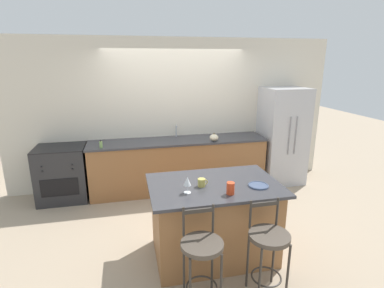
% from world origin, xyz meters
% --- Properties ---
extents(ground_plane, '(18.00, 18.00, 0.00)m').
position_xyz_m(ground_plane, '(0.00, 0.00, 0.00)').
color(ground_plane, tan).
extents(wall_back, '(6.00, 0.07, 2.70)m').
position_xyz_m(wall_back, '(0.00, 0.72, 1.35)').
color(wall_back, beige).
rests_on(wall_back, ground_plane).
extents(back_counter, '(3.15, 0.71, 0.94)m').
position_xyz_m(back_counter, '(0.00, 0.39, 0.47)').
color(back_counter, '#936038').
rests_on(back_counter, ground_plane).
extents(sink_faucet, '(0.02, 0.13, 0.22)m').
position_xyz_m(sink_faucet, '(0.00, 0.59, 1.08)').
color(sink_faucet, '#ADAFB5').
rests_on(sink_faucet, back_counter).
extents(kitchen_island, '(1.51, 1.00, 0.93)m').
position_xyz_m(kitchen_island, '(0.06, -1.64, 0.47)').
color(kitchen_island, '#936038').
rests_on(kitchen_island, ground_plane).
extents(refrigerator, '(0.78, 0.75, 1.82)m').
position_xyz_m(refrigerator, '(2.01, 0.34, 0.91)').
color(refrigerator, '#BCBCC1').
rests_on(refrigerator, ground_plane).
extents(oven_range, '(0.79, 0.67, 0.93)m').
position_xyz_m(oven_range, '(-1.99, 0.38, 0.47)').
color(oven_range, '#28282B').
rests_on(oven_range, ground_plane).
extents(bar_stool_near, '(0.40, 0.40, 1.00)m').
position_xyz_m(bar_stool_near, '(-0.27, -2.38, 0.56)').
color(bar_stool_near, '#332D28').
rests_on(bar_stool_near, ground_plane).
extents(bar_stool_far, '(0.40, 0.40, 1.00)m').
position_xyz_m(bar_stool_far, '(0.39, -2.38, 0.56)').
color(bar_stool_far, '#332D28').
rests_on(bar_stool_far, ground_plane).
extents(dinner_plate, '(0.23, 0.23, 0.02)m').
position_xyz_m(dinner_plate, '(0.53, -1.81, 0.94)').
color(dinner_plate, '#425170').
rests_on(dinner_plate, kitchen_island).
extents(wine_glass, '(0.08, 0.08, 0.18)m').
position_xyz_m(wine_glass, '(-0.29, -1.81, 1.06)').
color(wine_glass, white).
rests_on(wine_glass, kitchen_island).
extents(coffee_mug, '(0.12, 0.09, 0.09)m').
position_xyz_m(coffee_mug, '(-0.10, -1.68, 0.98)').
color(coffee_mug, '#C1B251').
rests_on(coffee_mug, kitchen_island).
extents(tumbler_cup, '(0.09, 0.09, 0.13)m').
position_xyz_m(tumbler_cup, '(0.15, -1.94, 1.00)').
color(tumbler_cup, red).
rests_on(tumbler_cup, kitchen_island).
extents(pumpkin_decoration, '(0.15, 0.15, 0.14)m').
position_xyz_m(pumpkin_decoration, '(0.60, 0.16, 1.00)').
color(pumpkin_decoration, beige).
rests_on(pumpkin_decoration, back_counter).
extents(soap_bottle, '(0.05, 0.05, 0.13)m').
position_xyz_m(soap_bottle, '(-1.31, 0.15, 0.99)').
color(soap_bottle, '#89B260').
rests_on(soap_bottle, back_counter).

